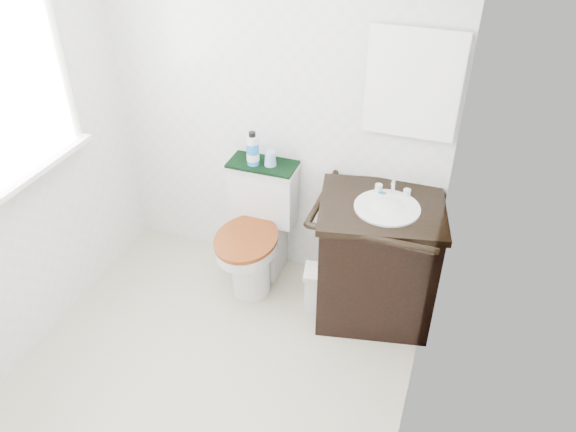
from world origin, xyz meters
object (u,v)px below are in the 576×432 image
Objects in this scene: toilet at (258,234)px; trash_bin at (321,289)px; mouthwash_bottle at (253,150)px; cup at (270,158)px; vanity at (377,257)px.

toilet is 0.56m from trash_bin.
mouthwash_bottle reaches higher than toilet.
cup is at bearing 64.31° from toilet.
trash_bin is at bearing -161.93° from vanity.
mouthwash_bottle is 2.33× the size of cup.
trash_bin is (0.50, -0.17, -0.20)m from toilet.
cup is (0.06, 0.12, 0.53)m from toilet.
toilet is 0.54m from cup.
trash_bin is (-0.32, -0.10, -0.27)m from vanity.
vanity is 0.43m from trash_bin.
cup is (0.11, 0.02, -0.05)m from mouthwash_bottle.
vanity is 9.60× the size of cup.
trash_bin is 0.99m from mouthwash_bottle.
vanity is 1.02m from mouthwash_bottle.
toilet is 3.70× the size of mouthwash_bottle.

